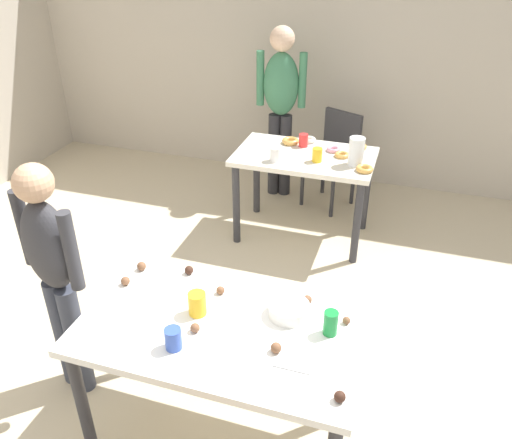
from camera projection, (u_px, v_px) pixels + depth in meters
The scene contains 31 objects.
ground_plane at pixel (219, 404), 2.97m from camera, with size 6.40×6.40×0.00m, color beige.
wall_back at pixel (338, 49), 4.94m from camera, with size 6.40×0.10×2.60m, color #BCB2A3.
dining_table_near at pixel (222, 341), 2.48m from camera, with size 1.34×0.77×0.75m.
dining_table_far at pixel (304, 168), 4.22m from camera, with size 1.10×0.66×0.75m.
chair_far_table at pixel (335, 153), 4.82m from camera, with size 0.53×0.53×0.87m.
person_girl_near at pixel (53, 266), 2.69m from camera, with size 0.45×0.29×1.42m.
person_adult_far at pixel (281, 98), 4.74m from camera, with size 0.46×0.24×1.59m.
mixing_bowl at pixel (289, 310), 2.49m from camera, with size 0.20×0.20×0.06m, color white.
soda_can at pixel (331, 323), 2.36m from camera, with size 0.07×0.07×0.12m, color #198438.
fork_near at pixel (292, 369), 2.20m from camera, with size 0.17×0.02×0.01m, color silver.
cup_near_0 at pixel (197, 304), 2.48m from camera, with size 0.09×0.09×0.12m, color yellow.
cup_near_1 at pixel (173, 339), 2.29m from camera, with size 0.08×0.08×0.10m, color #3351B2.
cake_ball_0 at pixel (195, 328), 2.39m from camera, with size 0.04×0.04×0.04m, color brown.
cake_ball_1 at pixel (276, 348), 2.28m from camera, with size 0.05×0.05×0.05m, color brown.
cake_ball_2 at pixel (220, 290), 2.63m from camera, with size 0.04×0.04×0.04m, color brown.
cake_ball_3 at pixel (189, 270), 2.77m from camera, with size 0.05×0.05×0.05m, color #3D2319.
cake_ball_4 at pixel (340, 397), 2.05m from camera, with size 0.05×0.05×0.05m, color #3D2319.
cake_ball_5 at pixel (307, 300), 2.56m from camera, with size 0.05×0.05×0.05m, color brown.
cake_ball_6 at pixel (125, 281), 2.69m from camera, with size 0.05×0.05×0.05m, color brown.
cake_ball_7 at pixel (346, 320), 2.44m from camera, with size 0.04×0.04×0.04m, color brown.
cake_ball_8 at pixel (142, 266), 2.80m from camera, with size 0.05×0.05×0.05m, color brown.
pitcher_far at pixel (356, 151), 3.94m from camera, with size 0.12×0.12×0.22m, color white.
cup_far_0 at pixel (303, 140), 4.28m from camera, with size 0.08×0.08×0.11m, color red.
cup_far_1 at pixel (317, 155), 4.02m from camera, with size 0.08×0.08×0.11m, color yellow.
cup_far_2 at pixel (276, 154), 4.03m from camera, with size 0.09×0.09×0.11m, color white.
donut_far_0 at pixel (365, 169), 3.88m from camera, with size 0.13×0.13×0.04m, color gold.
donut_far_1 at pixel (333, 149), 4.21m from camera, with size 0.11×0.11×0.03m, color pink.
donut_far_2 at pixel (359, 146), 4.26m from camera, with size 0.13×0.13×0.04m, color gold.
donut_far_3 at pixel (290, 141), 4.35m from camera, with size 0.14×0.14×0.04m, color gold.
donut_far_4 at pixel (309, 140), 4.39m from camera, with size 0.12×0.12×0.04m, color white.
donut_far_5 at pixel (342, 155), 4.11m from camera, with size 0.11×0.11×0.03m, color gold.
Camera 1 is at (0.82, -1.87, 2.41)m, focal length 36.70 mm.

